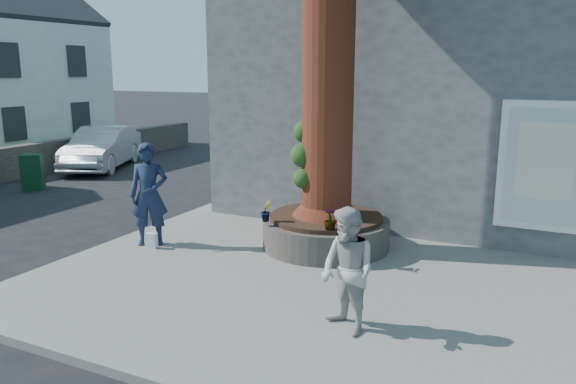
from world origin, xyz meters
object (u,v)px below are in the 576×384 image
at_px(man, 149,195).
at_px(a_board_sign, 32,172).
at_px(car_silver, 102,148).
at_px(planter, 326,231).
at_px(woman, 348,271).

bearing_deg(man, a_board_sign, 126.44).
height_order(car_silver, a_board_sign, car_silver).
bearing_deg(car_silver, planter, -50.49).
distance_m(planter, a_board_sign, 9.53).
height_order(planter, man, man).
relative_size(man, woman, 1.21).
relative_size(man, a_board_sign, 1.89).
xyz_separation_m(woman, car_silver, (-11.73, 7.98, -0.21)).
xyz_separation_m(man, a_board_sign, (-6.45, 2.77, -0.57)).
height_order(man, car_silver, man).
height_order(planter, car_silver, car_silver).
bearing_deg(man, car_silver, 108.89).
bearing_deg(woman, car_silver, 178.03).
bearing_deg(planter, car_silver, 154.09).
xyz_separation_m(man, car_silver, (-7.25, 6.26, -0.37)).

